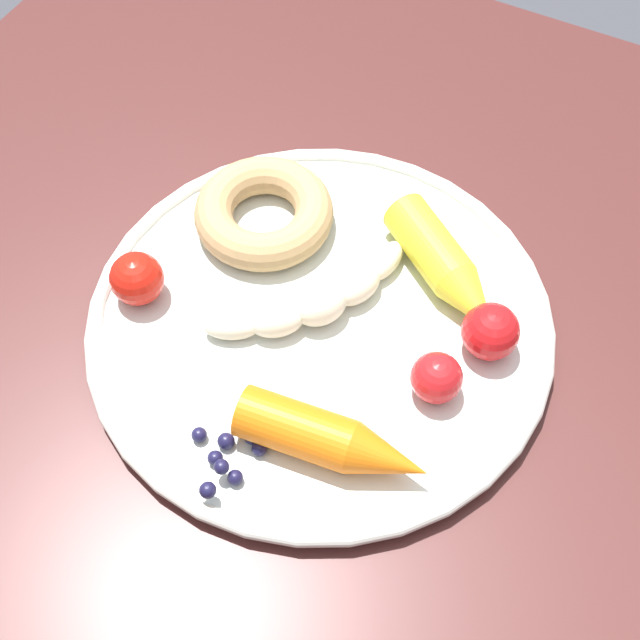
{
  "coord_description": "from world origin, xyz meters",
  "views": [
    {
      "loc": [
        0.27,
        0.17,
        1.29
      ],
      "look_at": [
        -0.05,
        0.01,
        0.75
      ],
      "focal_mm": 49.06,
      "sensor_mm": 36.0,
      "label": 1
    }
  ],
  "objects_px": {
    "carrot_orange": "(333,441)",
    "tomato_far": "(137,279)",
    "dining_table": "(283,433)",
    "tomato_near": "(436,378)",
    "banana": "(317,301)",
    "donut": "(264,213)",
    "carrot_yellow": "(447,269)",
    "blueberry_pile": "(227,455)",
    "plate": "(320,322)",
    "tomato_mid": "(490,331)"
  },
  "relations": [
    {
      "from": "dining_table",
      "to": "tomato_far",
      "type": "bearing_deg",
      "value": -93.08
    },
    {
      "from": "banana",
      "to": "carrot_orange",
      "type": "distance_m",
      "value": 0.12
    },
    {
      "from": "donut",
      "to": "tomato_far",
      "type": "bearing_deg",
      "value": -25.9
    },
    {
      "from": "blueberry_pile",
      "to": "tomato_near",
      "type": "height_order",
      "value": "tomato_near"
    },
    {
      "from": "plate",
      "to": "tomato_far",
      "type": "height_order",
      "value": "tomato_far"
    },
    {
      "from": "plate",
      "to": "carrot_orange",
      "type": "relative_size",
      "value": 2.6
    },
    {
      "from": "tomato_near",
      "to": "tomato_mid",
      "type": "height_order",
      "value": "tomato_mid"
    },
    {
      "from": "tomato_near",
      "to": "tomato_mid",
      "type": "xyz_separation_m",
      "value": [
        -0.05,
        0.02,
        0.0
      ]
    },
    {
      "from": "plate",
      "to": "tomato_near",
      "type": "relative_size",
      "value": 9.5
    },
    {
      "from": "donut",
      "to": "tomato_near",
      "type": "relative_size",
      "value": 3.01
    },
    {
      "from": "dining_table",
      "to": "donut",
      "type": "distance_m",
      "value": 0.18
    },
    {
      "from": "tomato_far",
      "to": "dining_table",
      "type": "bearing_deg",
      "value": 86.92
    },
    {
      "from": "banana",
      "to": "blueberry_pile",
      "type": "relative_size",
      "value": 2.35
    },
    {
      "from": "plate",
      "to": "carrot_orange",
      "type": "xyz_separation_m",
      "value": [
        0.09,
        0.06,
        0.02
      ]
    },
    {
      "from": "carrot_orange",
      "to": "tomato_mid",
      "type": "height_order",
      "value": "tomato_mid"
    },
    {
      "from": "plate",
      "to": "tomato_far",
      "type": "relative_size",
      "value": 8.56
    },
    {
      "from": "banana",
      "to": "carrot_yellow",
      "type": "bearing_deg",
      "value": 132.02
    },
    {
      "from": "banana",
      "to": "carrot_orange",
      "type": "relative_size",
      "value": 1.08
    },
    {
      "from": "donut",
      "to": "tomato_mid",
      "type": "bearing_deg",
      "value": 82.55
    },
    {
      "from": "carrot_orange",
      "to": "donut",
      "type": "bearing_deg",
      "value": -137.79
    },
    {
      "from": "tomato_near",
      "to": "carrot_yellow",
      "type": "bearing_deg",
      "value": -161.51
    },
    {
      "from": "banana",
      "to": "donut",
      "type": "bearing_deg",
      "value": -125.91
    },
    {
      "from": "dining_table",
      "to": "banana",
      "type": "height_order",
      "value": "banana"
    },
    {
      "from": "banana",
      "to": "tomato_near",
      "type": "height_order",
      "value": "tomato_near"
    },
    {
      "from": "donut",
      "to": "blueberry_pile",
      "type": "distance_m",
      "value": 0.2
    },
    {
      "from": "donut",
      "to": "tomato_far",
      "type": "distance_m",
      "value": 0.11
    },
    {
      "from": "carrot_orange",
      "to": "tomato_far",
      "type": "height_order",
      "value": "tomato_far"
    },
    {
      "from": "tomato_mid",
      "to": "tomato_far",
      "type": "distance_m",
      "value": 0.26
    },
    {
      "from": "dining_table",
      "to": "plate",
      "type": "bearing_deg",
      "value": 168.85
    },
    {
      "from": "dining_table",
      "to": "banana",
      "type": "xyz_separation_m",
      "value": [
        -0.05,
        0.0,
        0.12
      ]
    },
    {
      "from": "banana",
      "to": "donut",
      "type": "xyz_separation_m",
      "value": [
        -0.05,
        -0.07,
        0.0
      ]
    },
    {
      "from": "dining_table",
      "to": "tomato_far",
      "type": "distance_m",
      "value": 0.18
    },
    {
      "from": "dining_table",
      "to": "plate",
      "type": "distance_m",
      "value": 0.12
    },
    {
      "from": "dining_table",
      "to": "tomato_near",
      "type": "bearing_deg",
      "value": 106.49
    },
    {
      "from": "dining_table",
      "to": "carrot_orange",
      "type": "relative_size",
      "value": 7.15
    },
    {
      "from": "plate",
      "to": "blueberry_pile",
      "type": "height_order",
      "value": "blueberry_pile"
    },
    {
      "from": "plate",
      "to": "banana",
      "type": "bearing_deg",
      "value": -136.1
    },
    {
      "from": "dining_table",
      "to": "plate",
      "type": "relative_size",
      "value": 2.75
    },
    {
      "from": "carrot_yellow",
      "to": "blueberry_pile",
      "type": "xyz_separation_m",
      "value": [
        0.2,
        -0.07,
        -0.01
      ]
    },
    {
      "from": "carrot_yellow",
      "to": "blueberry_pile",
      "type": "height_order",
      "value": "carrot_yellow"
    },
    {
      "from": "dining_table",
      "to": "carrot_yellow",
      "type": "height_order",
      "value": "carrot_yellow"
    },
    {
      "from": "plate",
      "to": "carrot_orange",
      "type": "height_order",
      "value": "carrot_orange"
    },
    {
      "from": "carrot_yellow",
      "to": "tomato_mid",
      "type": "height_order",
      "value": "tomato_mid"
    },
    {
      "from": "plate",
      "to": "donut",
      "type": "relative_size",
      "value": 3.16
    },
    {
      "from": "carrot_orange",
      "to": "donut",
      "type": "height_order",
      "value": "carrot_orange"
    },
    {
      "from": "donut",
      "to": "tomato_mid",
      "type": "xyz_separation_m",
      "value": [
        0.03,
        0.2,
        0.01
      ]
    },
    {
      "from": "dining_table",
      "to": "tomato_far",
      "type": "xyz_separation_m",
      "value": [
        -0.01,
        -0.12,
        0.13
      ]
    },
    {
      "from": "tomato_far",
      "to": "blueberry_pile",
      "type": "bearing_deg",
      "value": 55.84
    },
    {
      "from": "tomato_near",
      "to": "tomato_far",
      "type": "bearing_deg",
      "value": -83.66
    },
    {
      "from": "carrot_orange",
      "to": "tomato_mid",
      "type": "relative_size",
      "value": 3.19
    }
  ]
}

